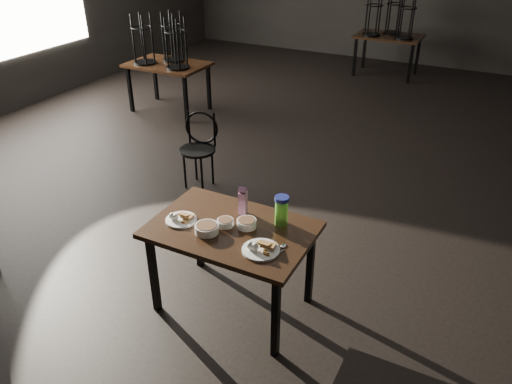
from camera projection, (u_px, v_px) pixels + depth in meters
The scene contains 12 objects.
main_table at pixel (232, 236), 3.73m from camera, with size 1.20×0.80×0.75m.
plate_left at pixel (181, 218), 3.76m from camera, with size 0.24×0.24×0.08m.
plate_right at pixel (260, 248), 3.42m from camera, with size 0.26×0.26×0.09m.
bowl_near at pixel (225, 222), 3.70m from camera, with size 0.12×0.12×0.05m.
bowl_far at pixel (247, 223), 3.68m from camera, with size 0.15×0.15×0.06m.
bowl_big at pixel (207, 228), 3.62m from camera, with size 0.18×0.18×0.06m.
juice_carton at pixel (243, 201), 3.80m from camera, with size 0.06×0.07×0.24m.
water_bottle at pixel (282, 210), 3.67m from camera, with size 0.13×0.13×0.23m.
spoon at pixel (283, 247), 3.47m from camera, with size 0.05×0.19×0.01m.
bentwood_chair at pixel (199, 144), 5.60m from camera, with size 0.43×0.43×0.85m.
bg_table_left at pixel (167, 62), 7.57m from camera, with size 1.20×0.80×1.48m.
bg_table_far at pixel (389, 34), 9.26m from camera, with size 1.20×0.80×1.48m.
Camera 1 is at (1.87, -4.69, 2.80)m, focal length 35.00 mm.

